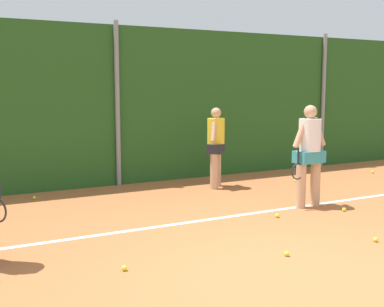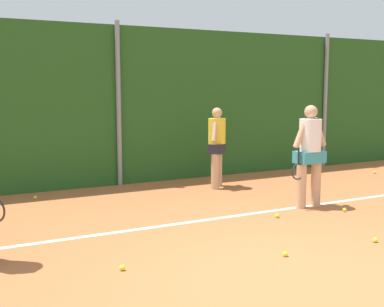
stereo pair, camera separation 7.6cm
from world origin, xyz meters
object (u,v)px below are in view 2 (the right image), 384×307
tennis_ball_1 (35,197)px  tennis_ball_9 (375,240)px  player_backcourt_far (217,143)px  tennis_ball_5 (345,210)px  tennis_ball_8 (297,181)px  player_midcourt (310,150)px  tennis_ball_0 (375,172)px  tennis_ball_2 (277,216)px  tennis_ball_11 (122,268)px  tennis_ball_10 (285,254)px

tennis_ball_1 → tennis_ball_9: bearing=-52.3°
player_backcourt_far → tennis_ball_5: 3.01m
tennis_ball_5 → tennis_ball_8: bearing=68.7°
tennis_ball_1 → player_midcourt: bearing=-33.5°
tennis_ball_0 → tennis_ball_2: bearing=-154.0°
tennis_ball_0 → player_backcourt_far: bearing=175.9°
tennis_ball_0 → tennis_ball_1: bearing=173.5°
player_midcourt → tennis_ball_2: (-0.92, -0.36, -0.96)m
player_backcourt_far → tennis_ball_9: 4.23m
tennis_ball_0 → tennis_ball_1: size_ratio=1.00×
tennis_ball_0 → tennis_ball_11: (-7.49, -3.27, 0.00)m
tennis_ball_10 → tennis_ball_11: size_ratio=1.00×
tennis_ball_8 → tennis_ball_1: bearing=170.4°
tennis_ball_2 → tennis_ball_11: same height
tennis_ball_5 → tennis_ball_11: 4.26m
tennis_ball_2 → tennis_ball_5: size_ratio=1.00×
player_midcourt → tennis_ball_0: size_ratio=26.73×
player_midcourt → tennis_ball_8: (1.25, 1.83, -0.96)m
tennis_ball_2 → tennis_ball_9: (0.42, -1.61, 0.00)m
tennis_ball_8 → tennis_ball_11: size_ratio=1.00×
tennis_ball_11 → tennis_ball_2: bearing=19.7°
tennis_ball_0 → tennis_ball_9: bearing=-137.1°
tennis_ball_0 → tennis_ball_1: 7.81m
tennis_ball_0 → tennis_ball_1: same height
tennis_ball_0 → tennis_ball_9: size_ratio=1.00×
tennis_ball_2 → tennis_ball_11: size_ratio=1.00×
tennis_ball_9 → tennis_ball_10: same height
player_midcourt → player_backcourt_far: (-0.60, 2.16, -0.06)m
tennis_ball_2 → tennis_ball_5: 1.25m
tennis_ball_1 → tennis_ball_9: size_ratio=1.00×
tennis_ball_9 → player_backcourt_far: bearing=91.3°
player_backcourt_far → tennis_ball_0: size_ratio=25.06×
tennis_ball_11 → tennis_ball_5: bearing=11.5°
tennis_ball_8 → tennis_ball_9: 4.18m
tennis_ball_5 → tennis_ball_8: size_ratio=1.00×
tennis_ball_10 → tennis_ball_0: bearing=33.9°
player_backcourt_far → tennis_ball_9: (0.09, -4.13, -0.90)m
tennis_ball_2 → tennis_ball_11: bearing=-160.3°
tennis_ball_2 → tennis_ball_9: same height
player_backcourt_far → tennis_ball_5: size_ratio=25.06×
player_backcourt_far → tennis_ball_8: 2.08m
tennis_ball_5 → tennis_ball_11: size_ratio=1.00×
player_midcourt → tennis_ball_10: size_ratio=26.73×
player_backcourt_far → tennis_ball_2: 2.70m
player_midcourt → tennis_ball_10: player_midcourt is taller
player_midcourt → tennis_ball_1: (-4.14, 2.74, -0.96)m
tennis_ball_11 → player_backcourt_far: bearing=47.5°
tennis_ball_0 → tennis_ball_5: 4.10m
tennis_ball_0 → tennis_ball_2: 5.06m
player_backcourt_far → tennis_ball_1: 3.70m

